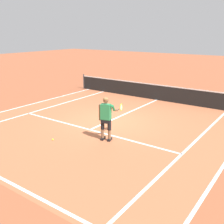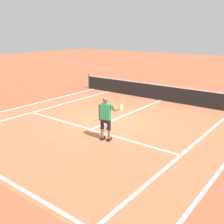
{
  "view_description": "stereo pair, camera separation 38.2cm",
  "coord_description": "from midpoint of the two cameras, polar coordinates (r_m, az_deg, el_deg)",
  "views": [
    {
      "loc": [
        6.99,
        -9.61,
        4.04
      ],
      "look_at": [
        1.26,
        -1.56,
        1.05
      ],
      "focal_mm": 42.71,
      "sensor_mm": 36.0,
      "label": 1
    },
    {
      "loc": [
        7.3,
        -9.38,
        4.04
      ],
      "look_at": [
        1.26,
        -1.56,
        1.05
      ],
      "focal_mm": 42.71,
      "sensor_mm": 36.0,
      "label": 2
    }
  ],
  "objects": [
    {
      "name": "line_centre_service",
      "position": [
        13.94,
        5.06,
        -0.07
      ],
      "size": [
        0.1,
        6.4,
        0.01
      ],
      "primitive_type": "cube",
      "color": "white",
      "rests_on": "ground"
    },
    {
      "name": "court_inner_surface",
      "position": [
        12.19,
        -0.71,
        -2.52
      ],
      "size": [
        10.98,
        11.32,
        0.0
      ],
      "primitive_type": "cube",
      "color": "#B2603D",
      "rests_on": "ground"
    },
    {
      "name": "line_singles_right",
      "position": [
        10.33,
        17.64,
        -7.02
      ],
      "size": [
        0.1,
        10.92,
        0.01
      ],
      "primitive_type": "cube",
      "color": "white",
      "rests_on": "ground"
    },
    {
      "name": "ground_plane",
      "position": [
        12.55,
        0.67,
        -1.95
      ],
      "size": [
        80.0,
        80.0,
        0.0
      ],
      "primitive_type": "plane",
      "color": "#9E5133"
    },
    {
      "name": "line_service",
      "position": [
        11.51,
        -3.62,
        -3.74
      ],
      "size": [
        8.23,
        0.1,
        0.01
      ],
      "primitive_type": "cube",
      "color": "white",
      "rests_on": "ground"
    },
    {
      "name": "tennis_player",
      "position": [
        10.07,
        -0.2,
        -0.82
      ],
      "size": [
        0.59,
        1.21,
        1.71
      ],
      "color": "black",
      "rests_on": "ground"
    },
    {
      "name": "line_singles_left",
      "position": [
        14.98,
        -13.15,
        0.74
      ],
      "size": [
        0.1,
        10.92,
        0.01
      ],
      "primitive_type": "cube",
      "color": "white",
      "rests_on": "ground"
    },
    {
      "name": "tennis_ball_near_feet",
      "position": [
        10.67,
        -11.5,
        -5.6
      ],
      "size": [
        0.07,
        0.07,
        0.07
      ],
      "primitive_type": "sphere",
      "color": "#CCE02D",
      "rests_on": "ground"
    },
    {
      "name": "line_doubles_left",
      "position": [
        16.04,
        -16.29,
        1.56
      ],
      "size": [
        0.1,
        10.92,
        0.01
      ],
      "primitive_type": "cube",
      "color": "white",
      "rests_on": "ground"
    },
    {
      "name": "tennis_net",
      "position": [
        16.52,
        11.14,
        4.13
      ],
      "size": [
        11.96,
        0.08,
        1.07
      ],
      "color": "#333338",
      "rests_on": "ground"
    }
  ]
}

